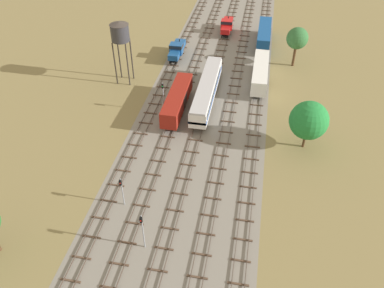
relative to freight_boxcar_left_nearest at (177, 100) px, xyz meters
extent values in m
plane|color=olive|center=(4.54, 7.97, -2.45)|extent=(480.00, 480.00, 0.00)
cube|color=gray|center=(4.54, 7.97, -2.45)|extent=(22.19, 176.00, 0.01)
cube|color=#47382D|center=(-5.27, 8.97, -2.24)|extent=(0.07, 126.00, 0.15)
cube|color=#47382D|center=(-3.84, 8.97, -2.24)|extent=(0.07, 126.00, 0.15)
cube|color=brown|center=(-4.55, -34.53, -2.38)|extent=(2.40, 0.22, 0.14)
cube|color=brown|center=(-4.55, -31.53, -2.38)|extent=(2.40, 0.22, 0.14)
cube|color=brown|center=(-4.55, -28.53, -2.38)|extent=(2.40, 0.22, 0.14)
cube|color=brown|center=(-4.55, -25.53, -2.38)|extent=(2.40, 0.22, 0.14)
cube|color=brown|center=(-4.55, -22.53, -2.38)|extent=(2.40, 0.22, 0.14)
cube|color=brown|center=(-4.55, -19.53, -2.38)|extent=(2.40, 0.22, 0.14)
cube|color=brown|center=(-4.55, -16.53, -2.38)|extent=(2.40, 0.22, 0.14)
cube|color=brown|center=(-4.55, -13.53, -2.38)|extent=(2.40, 0.22, 0.14)
cube|color=brown|center=(-4.55, -10.53, -2.38)|extent=(2.40, 0.22, 0.14)
cube|color=brown|center=(-4.55, -7.53, -2.38)|extent=(2.40, 0.22, 0.14)
cube|color=brown|center=(-4.55, -4.53, -2.38)|extent=(2.40, 0.22, 0.14)
cube|color=brown|center=(-4.55, -1.53, -2.38)|extent=(2.40, 0.22, 0.14)
cube|color=brown|center=(-4.55, 1.47, -2.38)|extent=(2.40, 0.22, 0.14)
cube|color=brown|center=(-4.55, 4.47, -2.38)|extent=(2.40, 0.22, 0.14)
cube|color=brown|center=(-4.55, 7.47, -2.38)|extent=(2.40, 0.22, 0.14)
cube|color=brown|center=(-4.55, 10.47, -2.38)|extent=(2.40, 0.22, 0.14)
cube|color=brown|center=(-4.55, 13.47, -2.38)|extent=(2.40, 0.22, 0.14)
cube|color=brown|center=(-4.55, 16.47, -2.38)|extent=(2.40, 0.22, 0.14)
cube|color=brown|center=(-4.55, 19.47, -2.38)|extent=(2.40, 0.22, 0.14)
cube|color=brown|center=(-4.55, 22.47, -2.38)|extent=(2.40, 0.22, 0.14)
cube|color=brown|center=(-4.55, 25.47, -2.38)|extent=(2.40, 0.22, 0.14)
cube|color=brown|center=(-4.55, 28.47, -2.38)|extent=(2.40, 0.22, 0.14)
cube|color=brown|center=(-4.55, 31.47, -2.38)|extent=(2.40, 0.22, 0.14)
cube|color=brown|center=(-4.55, 34.47, -2.38)|extent=(2.40, 0.22, 0.14)
cube|color=brown|center=(-4.55, 37.47, -2.38)|extent=(2.40, 0.22, 0.14)
cube|color=brown|center=(-4.55, 40.47, -2.38)|extent=(2.40, 0.22, 0.14)
cube|color=brown|center=(-4.55, 43.47, -2.38)|extent=(2.40, 0.22, 0.14)
cube|color=brown|center=(-4.55, 46.47, -2.38)|extent=(2.40, 0.22, 0.14)
cube|color=brown|center=(-4.55, 49.47, -2.38)|extent=(2.40, 0.22, 0.14)
cube|color=brown|center=(-4.55, 52.47, -2.38)|extent=(2.40, 0.22, 0.14)
cube|color=brown|center=(-4.55, 55.47, -2.38)|extent=(2.40, 0.22, 0.14)
cube|color=#47382D|center=(-0.72, 8.97, -2.24)|extent=(0.07, 126.00, 0.15)
cube|color=#47382D|center=(0.71, 8.97, -2.24)|extent=(0.07, 126.00, 0.15)
cube|color=brown|center=(-0.01, -34.53, -2.38)|extent=(2.40, 0.22, 0.14)
cube|color=brown|center=(-0.01, -31.53, -2.38)|extent=(2.40, 0.22, 0.14)
cube|color=brown|center=(-0.01, -28.53, -2.38)|extent=(2.40, 0.22, 0.14)
cube|color=brown|center=(-0.01, -25.53, -2.38)|extent=(2.40, 0.22, 0.14)
cube|color=brown|center=(-0.01, -22.53, -2.38)|extent=(2.40, 0.22, 0.14)
cube|color=brown|center=(-0.01, -19.53, -2.38)|extent=(2.40, 0.22, 0.14)
cube|color=brown|center=(-0.01, -16.53, -2.38)|extent=(2.40, 0.22, 0.14)
cube|color=brown|center=(-0.01, -13.53, -2.38)|extent=(2.40, 0.22, 0.14)
cube|color=brown|center=(-0.01, -10.53, -2.38)|extent=(2.40, 0.22, 0.14)
cube|color=brown|center=(-0.01, -7.53, -2.38)|extent=(2.40, 0.22, 0.14)
cube|color=brown|center=(-0.01, -4.53, -2.38)|extent=(2.40, 0.22, 0.14)
cube|color=brown|center=(-0.01, -1.53, -2.38)|extent=(2.40, 0.22, 0.14)
cube|color=brown|center=(-0.01, 1.47, -2.38)|extent=(2.40, 0.22, 0.14)
cube|color=brown|center=(-0.01, 4.47, -2.38)|extent=(2.40, 0.22, 0.14)
cube|color=brown|center=(-0.01, 7.47, -2.38)|extent=(2.40, 0.22, 0.14)
cube|color=brown|center=(-0.01, 10.47, -2.38)|extent=(2.40, 0.22, 0.14)
cube|color=brown|center=(-0.01, 13.47, -2.38)|extent=(2.40, 0.22, 0.14)
cube|color=brown|center=(-0.01, 16.47, -2.38)|extent=(2.40, 0.22, 0.14)
cube|color=brown|center=(-0.01, 19.47, -2.38)|extent=(2.40, 0.22, 0.14)
cube|color=brown|center=(-0.01, 22.47, -2.38)|extent=(2.40, 0.22, 0.14)
cube|color=brown|center=(-0.01, 25.47, -2.38)|extent=(2.40, 0.22, 0.14)
cube|color=brown|center=(-0.01, 28.47, -2.38)|extent=(2.40, 0.22, 0.14)
cube|color=brown|center=(-0.01, 31.47, -2.38)|extent=(2.40, 0.22, 0.14)
cube|color=brown|center=(-0.01, 34.47, -2.38)|extent=(2.40, 0.22, 0.14)
cube|color=brown|center=(-0.01, 37.47, -2.38)|extent=(2.40, 0.22, 0.14)
cube|color=brown|center=(-0.01, 40.47, -2.38)|extent=(2.40, 0.22, 0.14)
cube|color=brown|center=(-0.01, 43.47, -2.38)|extent=(2.40, 0.22, 0.14)
cube|color=brown|center=(-0.01, 46.47, -2.38)|extent=(2.40, 0.22, 0.14)
cube|color=brown|center=(-0.01, 49.47, -2.38)|extent=(2.40, 0.22, 0.14)
cube|color=brown|center=(-0.01, 52.47, -2.38)|extent=(2.40, 0.22, 0.14)
cube|color=brown|center=(-0.01, 55.47, -2.38)|extent=(2.40, 0.22, 0.14)
cube|color=brown|center=(-0.01, 58.47, -2.38)|extent=(2.40, 0.22, 0.14)
cube|color=#47382D|center=(3.82, 8.97, -2.24)|extent=(0.07, 126.00, 0.15)
cube|color=#47382D|center=(5.26, 8.97, -2.24)|extent=(0.07, 126.00, 0.15)
cube|color=brown|center=(4.54, -31.53, -2.38)|extent=(2.40, 0.22, 0.14)
cube|color=brown|center=(4.54, -28.53, -2.38)|extent=(2.40, 0.22, 0.14)
cube|color=brown|center=(4.54, -25.53, -2.38)|extent=(2.40, 0.22, 0.14)
cube|color=brown|center=(4.54, -22.53, -2.38)|extent=(2.40, 0.22, 0.14)
cube|color=brown|center=(4.54, -19.53, -2.38)|extent=(2.40, 0.22, 0.14)
cube|color=brown|center=(4.54, -16.53, -2.38)|extent=(2.40, 0.22, 0.14)
cube|color=brown|center=(4.54, -13.53, -2.38)|extent=(2.40, 0.22, 0.14)
cube|color=brown|center=(4.54, -10.53, -2.38)|extent=(2.40, 0.22, 0.14)
cube|color=brown|center=(4.54, -7.53, -2.38)|extent=(2.40, 0.22, 0.14)
cube|color=brown|center=(4.54, -4.53, -2.38)|extent=(2.40, 0.22, 0.14)
cube|color=brown|center=(4.54, -1.53, -2.38)|extent=(2.40, 0.22, 0.14)
cube|color=brown|center=(4.54, 1.47, -2.38)|extent=(2.40, 0.22, 0.14)
cube|color=brown|center=(4.54, 4.47, -2.38)|extent=(2.40, 0.22, 0.14)
cube|color=brown|center=(4.54, 7.47, -2.38)|extent=(2.40, 0.22, 0.14)
cube|color=brown|center=(4.54, 10.47, -2.38)|extent=(2.40, 0.22, 0.14)
cube|color=brown|center=(4.54, 13.47, -2.38)|extent=(2.40, 0.22, 0.14)
cube|color=brown|center=(4.54, 16.47, -2.38)|extent=(2.40, 0.22, 0.14)
cube|color=brown|center=(4.54, 19.47, -2.38)|extent=(2.40, 0.22, 0.14)
cube|color=brown|center=(4.54, 22.47, -2.38)|extent=(2.40, 0.22, 0.14)
cube|color=brown|center=(4.54, 25.47, -2.38)|extent=(2.40, 0.22, 0.14)
cube|color=brown|center=(4.54, 28.47, -2.38)|extent=(2.40, 0.22, 0.14)
cube|color=brown|center=(4.54, 31.47, -2.38)|extent=(2.40, 0.22, 0.14)
cube|color=brown|center=(4.54, 34.47, -2.38)|extent=(2.40, 0.22, 0.14)
cube|color=brown|center=(4.54, 37.47, -2.38)|extent=(2.40, 0.22, 0.14)
cube|color=brown|center=(4.54, 40.47, -2.38)|extent=(2.40, 0.22, 0.14)
cube|color=brown|center=(4.54, 43.47, -2.38)|extent=(2.40, 0.22, 0.14)
cube|color=brown|center=(4.54, 46.47, -2.38)|extent=(2.40, 0.22, 0.14)
cube|color=brown|center=(4.54, 49.47, -2.38)|extent=(2.40, 0.22, 0.14)
cube|color=brown|center=(4.54, 52.47, -2.38)|extent=(2.40, 0.22, 0.14)
cube|color=brown|center=(4.54, 55.47, -2.38)|extent=(2.40, 0.22, 0.14)
cube|color=brown|center=(4.54, 58.47, -2.38)|extent=(2.40, 0.22, 0.14)
cube|color=#47382D|center=(8.37, 8.97, -2.24)|extent=(0.07, 126.00, 0.15)
cube|color=#47382D|center=(9.81, 8.97, -2.24)|extent=(0.07, 126.00, 0.15)
cube|color=brown|center=(9.09, -31.53, -2.38)|extent=(2.40, 0.22, 0.14)
cube|color=brown|center=(9.09, -28.53, -2.38)|extent=(2.40, 0.22, 0.14)
cube|color=brown|center=(9.09, -25.53, -2.38)|extent=(2.40, 0.22, 0.14)
cube|color=brown|center=(9.09, -22.53, -2.38)|extent=(2.40, 0.22, 0.14)
cube|color=brown|center=(9.09, -19.53, -2.38)|extent=(2.40, 0.22, 0.14)
cube|color=brown|center=(9.09, -16.53, -2.38)|extent=(2.40, 0.22, 0.14)
cube|color=brown|center=(9.09, -13.53, -2.38)|extent=(2.40, 0.22, 0.14)
cube|color=brown|center=(9.09, -10.53, -2.38)|extent=(2.40, 0.22, 0.14)
cube|color=brown|center=(9.09, -7.53, -2.38)|extent=(2.40, 0.22, 0.14)
cube|color=brown|center=(9.09, -4.53, -2.38)|extent=(2.40, 0.22, 0.14)
cube|color=brown|center=(9.09, -1.53, -2.38)|extent=(2.40, 0.22, 0.14)
cube|color=brown|center=(9.09, 1.47, -2.38)|extent=(2.40, 0.22, 0.14)
cube|color=brown|center=(9.09, 4.47, -2.38)|extent=(2.40, 0.22, 0.14)
cube|color=brown|center=(9.09, 7.47, -2.38)|extent=(2.40, 0.22, 0.14)
cube|color=brown|center=(9.09, 10.47, -2.38)|extent=(2.40, 0.22, 0.14)
cube|color=brown|center=(9.09, 13.47, -2.38)|extent=(2.40, 0.22, 0.14)
cube|color=brown|center=(9.09, 16.47, -2.38)|extent=(2.40, 0.22, 0.14)
cube|color=brown|center=(9.09, 19.47, -2.38)|extent=(2.40, 0.22, 0.14)
cube|color=brown|center=(9.09, 22.47, -2.38)|extent=(2.40, 0.22, 0.14)
cube|color=brown|center=(9.09, 25.47, -2.38)|extent=(2.40, 0.22, 0.14)
cube|color=brown|center=(9.09, 28.47, -2.38)|extent=(2.40, 0.22, 0.14)
cube|color=brown|center=(9.09, 31.47, -2.38)|extent=(2.40, 0.22, 0.14)
cube|color=brown|center=(9.09, 34.47, -2.38)|extent=(2.40, 0.22, 0.14)
cube|color=brown|center=(9.09, 37.47, -2.38)|extent=(2.40, 0.22, 0.14)
cube|color=brown|center=(9.09, 40.47, -2.38)|extent=(2.40, 0.22, 0.14)
cube|color=brown|center=(9.09, 43.47, -2.38)|extent=(2.40, 0.22, 0.14)
cube|color=brown|center=(9.09, 46.47, -2.38)|extent=(2.40, 0.22, 0.14)
cube|color=brown|center=(9.09, 49.47, -2.38)|extent=(2.40, 0.22, 0.14)
cube|color=brown|center=(9.09, 52.47, -2.38)|extent=(2.40, 0.22, 0.14)
cube|color=brown|center=(9.09, 55.47, -2.38)|extent=(2.40, 0.22, 0.14)
cube|color=brown|center=(9.09, 58.47, -2.38)|extent=(2.40, 0.22, 0.14)
cube|color=#47382D|center=(12.92, 8.97, -2.24)|extent=(0.07, 126.00, 0.15)
cube|color=#47382D|center=(14.36, 8.97, -2.24)|extent=(0.07, 126.00, 0.15)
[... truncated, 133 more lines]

